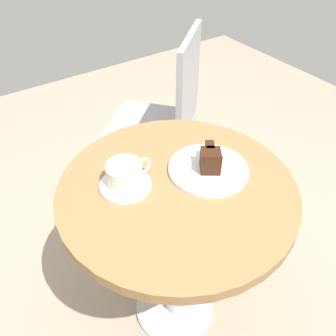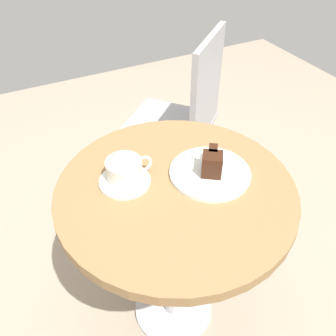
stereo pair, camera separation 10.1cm
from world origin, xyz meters
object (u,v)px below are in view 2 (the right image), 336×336
object	(u,v)px
cake_plate	(210,173)
napkin	(209,169)
coffee_cup	(125,169)
teaspoon	(110,174)
cake_slice	(212,163)
saucer	(125,181)
fork	(191,162)
cafe_chair	(185,115)

from	to	relation	value
cake_plate	napkin	distance (m)	0.02
coffee_cup	teaspoon	world-z (taller)	coffee_cup
cake_plate	cake_slice	world-z (taller)	cake_slice
cake_plate	napkin	xyz separation A→B (m)	(0.01, 0.02, -0.00)
teaspoon	saucer	bearing A→B (deg)	-118.76
teaspoon	cake_slice	world-z (taller)	cake_slice
cake_plate	napkin	size ratio (longest dim) A/B	1.16
saucer	teaspoon	xyz separation A→B (m)	(-0.03, 0.04, 0.01)
coffee_cup	teaspoon	bearing A→B (deg)	135.24
coffee_cup	fork	world-z (taller)	coffee_cup
fork	cafe_chair	world-z (taller)	cafe_chair
cafe_chair	saucer	bearing A→B (deg)	3.65
saucer	napkin	xyz separation A→B (m)	(0.25, -0.06, -0.00)
cake_plate	teaspoon	bearing A→B (deg)	154.97
saucer	fork	distance (m)	0.21
teaspoon	fork	bearing A→B (deg)	-78.46
teaspoon	napkin	world-z (taller)	teaspoon
saucer	cafe_chair	distance (m)	0.67
teaspoon	coffee_cup	bearing A→B (deg)	-108.27
coffee_cup	cake_slice	distance (m)	0.25
fork	napkin	size ratio (longest dim) A/B	0.60
cake_slice	cafe_chair	distance (m)	0.61
teaspoon	cake_slice	xyz separation A→B (m)	(0.27, -0.12, 0.03)
fork	teaspoon	bearing A→B (deg)	109.51
coffee_cup	fork	xyz separation A→B (m)	(0.20, -0.03, -0.03)
cake_plate	cafe_chair	world-z (taller)	cafe_chair
coffee_cup	fork	size ratio (longest dim) A/B	1.12
coffee_cup	cafe_chair	distance (m)	0.67
cafe_chair	napkin	bearing A→B (deg)	26.52
teaspoon	cake_slice	bearing A→B (deg)	-88.31
cake_plate	saucer	bearing A→B (deg)	160.90
cake_plate	fork	distance (m)	0.07
teaspoon	napkin	xyz separation A→B (m)	(0.27, -0.10, -0.01)
fork	napkin	distance (m)	0.06
fork	cafe_chair	xyz separation A→B (m)	(0.25, 0.48, -0.17)
cake_slice	napkin	world-z (taller)	cake_slice
cake_slice	fork	size ratio (longest dim) A/B	0.80
teaspoon	fork	distance (m)	0.24
saucer	cafe_chair	world-z (taller)	cafe_chair
teaspoon	cake_plate	bearing A→B (deg)	-88.54
cake_slice	teaspoon	bearing A→B (deg)	155.19
saucer	napkin	size ratio (longest dim) A/B	0.72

